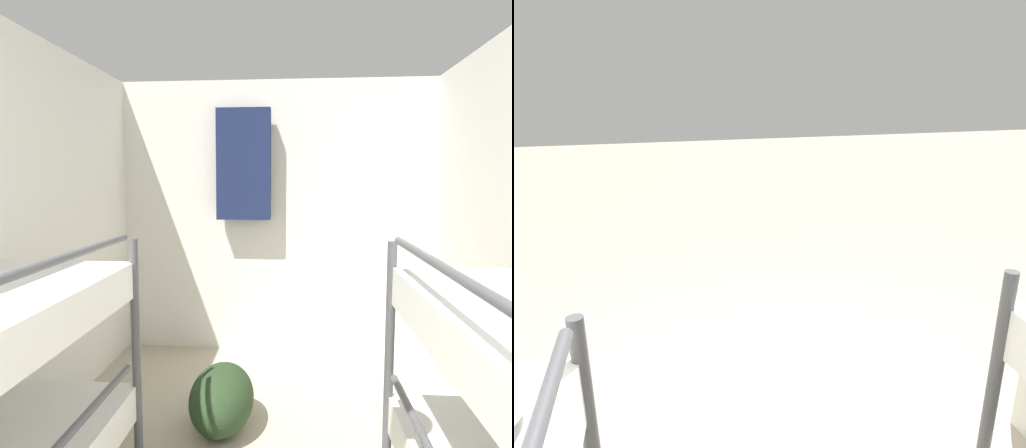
# 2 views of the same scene
# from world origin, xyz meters

# --- Properties ---
(wall_back) EXTENTS (2.73, 0.06, 2.30)m
(wall_back) POSITION_xyz_m (0.00, 4.09, 1.15)
(wall_back) COLOR silver
(wall_back) RESTS_ON ground_plane
(duffel_bag) EXTENTS (0.38, 0.59, 0.38)m
(duffel_bag) POSITION_xyz_m (-0.26, 2.77, 0.19)
(duffel_bag) COLOR #23381E
(duffel_bag) RESTS_ON ground_plane
(hanging_coat) EXTENTS (0.44, 0.12, 0.90)m
(hanging_coat) POSITION_xyz_m (-0.26, 3.94, 1.60)
(hanging_coat) COLOR #192347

